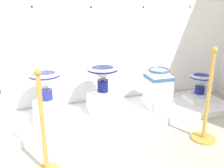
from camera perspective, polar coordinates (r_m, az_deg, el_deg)
The scene contains 15 objects.
display_platform at distance 3.44m, azimuth -1.57°, elevation -7.17°, with size 3.66×0.86×0.09m, color white.
plinth_block_tall_cobalt at distance 3.30m, azimuth -14.39°, elevation -6.13°, with size 0.35×0.37×0.21m, color white.
antique_toilet_tall_cobalt at distance 3.16m, azimuth -14.95°, elevation 0.33°, with size 0.39×0.39×0.43m.
plinth_block_squat_floral at distance 3.37m, azimuth -2.05°, elevation -4.47°, with size 0.39×0.29×0.26m, color white.
antique_toilet_squat_floral at distance 3.23m, azimuth -2.14°, elevation 2.23°, with size 0.41×0.41×0.39m.
plinth_block_pale_glazed at distance 3.63m, azimuth 10.19°, elevation -4.22°, with size 0.32×0.29×0.12m, color white.
antique_toilet_pale_glazed at distance 3.52m, azimuth 10.46°, elevation 0.18°, with size 0.31×0.33×0.44m.
plinth_block_broad_patterned at distance 4.04m, azimuth 19.16°, elevation -3.03°, with size 0.40×0.32×0.06m, color white.
antique_toilet_broad_patterned at distance 3.95m, azimuth 19.56°, elevation 0.59°, with size 0.34×0.34×0.35m.
info_placard_second at distance 3.43m, azimuth -17.00°, elevation 15.75°, with size 0.13×0.01×0.15m.
info_placard_third at distance 3.52m, azimuth -4.21°, elevation 16.40°, with size 0.12×0.01×0.14m.
info_placard_fourth at distance 3.78m, azimuth 7.61°, elevation 16.40°, with size 0.10×0.01×0.13m.
info_placard_fifth at distance 4.16m, azimuth 17.69°, elevation 15.90°, with size 0.10×0.01×0.13m.
stanchion_post_near_left at distance 2.39m, azimuth -15.14°, elevation -12.75°, with size 0.24×0.24×1.02m.
stanchion_post_near_right at distance 3.03m, azimuth 20.62°, elevation -6.62°, with size 0.27×0.27×1.08m.
Camera 1 is at (1.34, -0.55, 1.54)m, focal length 40.17 mm.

